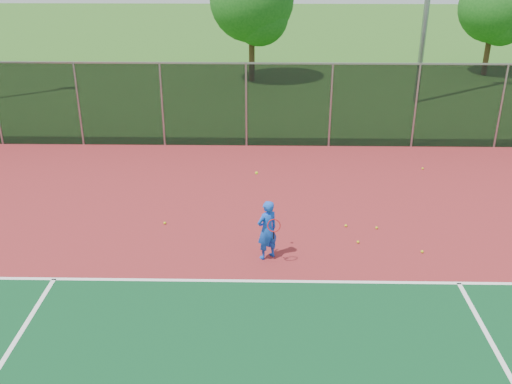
% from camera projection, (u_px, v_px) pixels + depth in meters
% --- Properties ---
extents(ground, '(120.00, 120.00, 0.00)m').
position_uv_depth(ground, '(396.00, 379.00, 9.89)').
color(ground, '#275919').
rests_on(ground, ground).
extents(court_apron, '(30.00, 20.00, 0.02)m').
position_uv_depth(court_apron, '(376.00, 310.00, 11.70)').
color(court_apron, maroon).
rests_on(court_apron, ground).
extents(fence_back, '(30.00, 0.06, 3.03)m').
position_uv_depth(fence_back, '(331.00, 105.00, 20.18)').
color(fence_back, black).
rests_on(fence_back, court_apron).
extents(tennis_player, '(0.65, 0.71, 2.17)m').
position_uv_depth(tennis_player, '(267.00, 230.00, 13.29)').
color(tennis_player, blue).
rests_on(tennis_player, court_apron).
extents(practice_ball_0, '(0.07, 0.07, 0.07)m').
position_uv_depth(practice_ball_0, '(422.00, 252.00, 13.78)').
color(practice_ball_0, '#C7C817').
rests_on(practice_ball_0, court_apron).
extents(practice_ball_1, '(0.07, 0.07, 0.07)m').
position_uv_depth(practice_ball_1, '(358.00, 242.00, 14.21)').
color(practice_ball_1, '#C7C817').
rests_on(practice_ball_1, court_apron).
extents(practice_ball_2, '(0.07, 0.07, 0.07)m').
position_uv_depth(practice_ball_2, '(346.00, 226.00, 15.01)').
color(practice_ball_2, '#C7C817').
rests_on(practice_ball_2, court_apron).
extents(practice_ball_3, '(0.07, 0.07, 0.07)m').
position_uv_depth(practice_ball_3, '(165.00, 223.00, 15.15)').
color(practice_ball_3, '#C7C817').
rests_on(practice_ball_3, court_apron).
extents(practice_ball_4, '(0.07, 0.07, 0.07)m').
position_uv_depth(practice_ball_4, '(423.00, 168.00, 18.70)').
color(practice_ball_4, '#C7C817').
rests_on(practice_ball_4, court_apron).
extents(practice_ball_5, '(0.07, 0.07, 0.07)m').
position_uv_depth(practice_ball_5, '(377.00, 228.00, 14.91)').
color(practice_ball_5, '#C7C817').
rests_on(practice_ball_5, court_apron).
extents(tree_back_left, '(4.26, 4.26, 6.25)m').
position_uv_depth(tree_back_left, '(254.00, 4.00, 28.60)').
color(tree_back_left, '#3B2415').
rests_on(tree_back_left, ground).
extents(tree_back_mid, '(3.71, 3.71, 5.46)m').
position_uv_depth(tree_back_mid, '(496.00, 11.00, 30.11)').
color(tree_back_mid, '#3B2415').
rests_on(tree_back_mid, ground).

